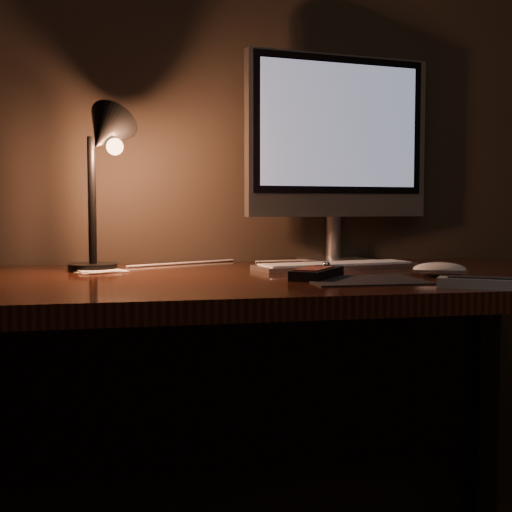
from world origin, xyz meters
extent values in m
cube|color=black|center=(0.00, 2.26, 1.35)|extent=(4.00, 0.02, 2.70)
cube|color=black|center=(0.00, 1.85, 0.73)|extent=(1.60, 0.75, 0.04)
cube|color=black|center=(0.75, 2.18, 0.35)|extent=(0.06, 0.06, 0.71)
cube|color=black|center=(0.00, 2.20, 0.45)|extent=(1.48, 0.02, 0.51)
cube|color=silver|center=(0.31, 2.19, 0.75)|extent=(0.19, 0.17, 0.01)
cylinder|color=silver|center=(0.31, 2.22, 0.81)|extent=(0.05, 0.05, 0.11)
cube|color=silver|center=(0.31, 2.19, 1.08)|extent=(0.52, 0.11, 0.42)
cube|color=black|center=(0.31, 2.17, 1.11)|extent=(0.49, 0.08, 0.36)
cube|color=#95A2CB|center=(0.31, 2.16, 1.11)|extent=(0.45, 0.07, 0.32)
cube|color=silver|center=(0.23, 1.98, 0.76)|extent=(0.41, 0.18, 0.01)
cube|color=black|center=(0.20, 1.70, 0.75)|extent=(0.23, 0.19, 0.00)
ellipsoid|color=white|center=(0.39, 1.75, 0.76)|extent=(0.12, 0.10, 0.02)
cube|color=black|center=(0.12, 1.77, 0.76)|extent=(0.15, 0.17, 0.02)
cube|color=maroon|center=(0.12, 1.77, 0.77)|extent=(0.11, 0.12, 0.00)
sphere|color=silver|center=(0.12, 1.77, 0.77)|extent=(0.02, 0.02, 0.02)
cube|color=gray|center=(0.37, 1.52, 0.76)|extent=(0.18, 0.14, 0.02)
cube|color=black|center=(0.37, 1.52, 0.77)|extent=(0.14, 0.11, 0.00)
cylinder|color=red|center=(0.37, 1.52, 0.77)|extent=(0.01, 0.01, 0.00)
cylinder|color=#0C8C19|center=(0.37, 1.52, 0.77)|extent=(0.01, 0.01, 0.00)
cylinder|color=gold|center=(0.37, 1.52, 0.77)|extent=(0.01, 0.01, 0.00)
cylinder|color=#1433BF|center=(0.37, 1.52, 0.77)|extent=(0.01, 0.01, 0.00)
cube|color=white|center=(-0.31, 2.00, 0.75)|extent=(0.13, 0.11, 0.01)
cylinder|color=black|center=(-0.33, 2.04, 0.76)|extent=(0.13, 0.13, 0.02)
cylinder|color=black|center=(-0.33, 2.04, 0.91)|extent=(0.02, 0.02, 0.29)
cone|color=black|center=(-0.30, 2.00, 1.06)|extent=(0.18, 0.19, 0.15)
sphere|color=#FFB266|center=(-0.28, 1.98, 1.03)|extent=(0.04, 0.04, 0.04)
cylinder|color=white|center=(0.07, 2.18, 0.75)|extent=(0.64, 0.18, 0.01)
camera|label=1|loc=(-0.31, 0.37, 0.90)|focal=50.00mm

